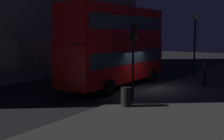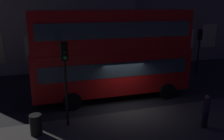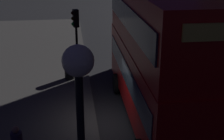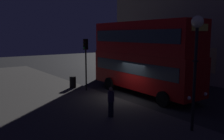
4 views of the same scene
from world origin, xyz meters
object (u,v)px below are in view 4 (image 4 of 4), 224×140
object	(u,v)px
street_lamp	(196,44)
traffic_light_near_kerb	(86,54)
pedestrian	(111,102)
double_decker_bus	(143,55)
litter_bin	(73,82)

from	to	relation	value
street_lamp	traffic_light_near_kerb	bearing A→B (deg)	179.19
pedestrian	traffic_light_near_kerb	bearing A→B (deg)	138.36
double_decker_bus	traffic_light_near_kerb	world-z (taller)	double_decker_bus
pedestrian	litter_bin	world-z (taller)	pedestrian
traffic_light_near_kerb	litter_bin	xyz separation A→B (m)	(-1.49, -0.44, -2.49)
traffic_light_near_kerb	litter_bin	size ratio (longest dim) A/B	4.27
street_lamp	pedestrian	distance (m)	5.35
traffic_light_near_kerb	pedestrian	bearing A→B (deg)	-30.03
double_decker_bus	street_lamp	size ratio (longest dim) A/B	1.88
double_decker_bus	litter_bin	world-z (taller)	double_decker_bus
street_lamp	pedestrian	xyz separation A→B (m)	(-3.81, -1.96, -3.20)
pedestrian	litter_bin	xyz separation A→B (m)	(-7.82, 1.66, -0.37)
traffic_light_near_kerb	pedestrian	xyz separation A→B (m)	(6.34, -2.10, -2.13)
street_lamp	pedestrian	bearing A→B (deg)	-152.83
double_decker_bus	pedestrian	size ratio (longest dim) A/B	5.97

